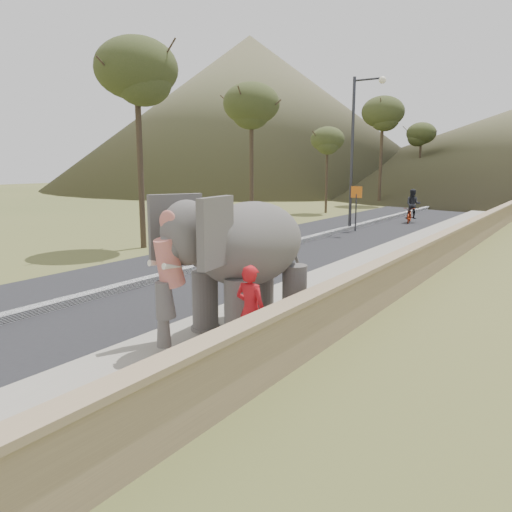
# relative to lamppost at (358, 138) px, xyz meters

# --- Properties ---
(ground) EXTENTS (160.00, 160.00, 0.00)m
(ground) POSITION_rel_lamppost_xyz_m (4.69, -16.66, -4.87)
(ground) COLOR olive
(ground) RESTS_ON ground
(road) EXTENTS (7.00, 120.00, 0.03)m
(road) POSITION_rel_lamppost_xyz_m (-0.31, -6.66, -4.86)
(road) COLOR black
(road) RESTS_ON ground
(median) EXTENTS (0.35, 120.00, 0.22)m
(median) POSITION_rel_lamppost_xyz_m (-0.31, -6.66, -4.76)
(median) COLOR black
(median) RESTS_ON ground
(walkway) EXTENTS (3.00, 120.00, 0.15)m
(walkway) POSITION_rel_lamppost_xyz_m (4.69, -6.66, -4.80)
(walkway) COLOR #9E9687
(walkway) RESTS_ON ground
(parapet) EXTENTS (0.30, 120.00, 1.10)m
(parapet) POSITION_rel_lamppost_xyz_m (6.34, -6.66, -4.32)
(parapet) COLOR tan
(parapet) RESTS_ON ground
(lamppost) EXTENTS (1.76, 0.36, 8.00)m
(lamppost) POSITION_rel_lamppost_xyz_m (0.00, 0.00, 0.00)
(lamppost) COLOR #2D2C31
(lamppost) RESTS_ON ground
(signboard) EXTENTS (0.60, 0.08, 2.40)m
(signboard) POSITION_rel_lamppost_xyz_m (0.19, -0.39, -3.23)
(signboard) COLOR #2D2D33
(signboard) RESTS_ON ground
(hill_left) EXTENTS (60.00, 60.00, 22.00)m
(hill_left) POSITION_rel_lamppost_xyz_m (-33.31, 38.34, 6.13)
(hill_left) COLOR brown
(hill_left) RESTS_ON ground
(elephant_and_man) EXTENTS (2.55, 4.13, 2.80)m
(elephant_and_man) POSITION_rel_lamppost_xyz_m (4.71, -16.81, -3.33)
(elephant_and_man) COLOR #605B57
(elephant_and_man) RESTS_ON ground
(motorcyclist) EXTENTS (1.17, 1.91, 2.06)m
(motorcyclist) POSITION_rel_lamppost_xyz_m (1.47, 5.15, -4.05)
(motorcyclist) COLOR maroon
(motorcyclist) RESTS_ON ground
(trees) EXTENTS (48.00, 43.30, 9.50)m
(trees) POSITION_rel_lamppost_xyz_m (5.94, 11.42, -0.83)
(trees) COLOR #473828
(trees) RESTS_ON ground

